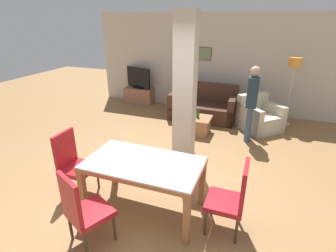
% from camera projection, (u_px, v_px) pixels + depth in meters
% --- Properties ---
extents(ground_plane, '(18.00, 18.00, 0.00)m').
position_uv_depth(ground_plane, '(145.00, 208.00, 3.82)').
color(ground_plane, olive).
extents(back_wall, '(7.20, 0.09, 2.70)m').
position_uv_depth(back_wall, '(215.00, 63.00, 7.40)').
color(back_wall, beige).
rests_on(back_wall, ground_plane).
extents(divider_pillar, '(0.38, 0.31, 2.70)m').
position_uv_depth(divider_pillar, '(185.00, 89.00, 4.77)').
color(divider_pillar, beige).
rests_on(divider_pillar, ground_plane).
extents(dining_table, '(1.58, 0.89, 0.77)m').
position_uv_depth(dining_table, '(144.00, 172.00, 3.58)').
color(dining_table, '#9F6640').
rests_on(dining_table, ground_plane).
extents(dining_chair_near_left, '(0.61, 0.61, 1.00)m').
position_uv_depth(dining_chair_near_left, '(82.00, 209.00, 3.02)').
color(dining_chair_near_left, '#A31820').
rests_on(dining_chair_near_left, ground_plane).
extents(dining_chair_head_right, '(0.46, 0.46, 1.00)m').
position_uv_depth(dining_chair_head_right, '(232.00, 197.00, 3.23)').
color(dining_chair_head_right, maroon).
rests_on(dining_chair_head_right, ground_plane).
extents(dining_chair_head_left, '(0.46, 0.46, 1.00)m').
position_uv_depth(dining_chair_head_left, '(73.00, 162.00, 4.00)').
color(dining_chair_head_left, maroon).
rests_on(dining_chair_head_left, ground_plane).
extents(sofa, '(1.72, 0.87, 0.92)m').
position_uv_depth(sofa, '(203.00, 107.00, 7.07)').
color(sofa, '#42271C').
rests_on(sofa, ground_plane).
extents(armchair, '(1.19, 1.19, 0.83)m').
position_uv_depth(armchair, '(259.00, 118.00, 6.40)').
color(armchair, beige).
rests_on(armchair, ground_plane).
extents(coffee_table, '(0.59, 0.57, 0.39)m').
position_uv_depth(coffee_table, '(198.00, 125.00, 6.21)').
color(coffee_table, '#A36A45').
rests_on(coffee_table, ground_plane).
extents(bottle, '(0.07, 0.07, 0.24)m').
position_uv_depth(bottle, '(198.00, 114.00, 6.11)').
color(bottle, '#194C23').
rests_on(bottle, coffee_table).
extents(tv_stand, '(0.91, 0.40, 0.49)m').
position_uv_depth(tv_stand, '(139.00, 96.00, 8.33)').
color(tv_stand, '#A2674C').
rests_on(tv_stand, ground_plane).
extents(tv_screen, '(0.89, 0.32, 0.64)m').
position_uv_depth(tv_screen, '(138.00, 78.00, 8.11)').
color(tv_screen, black).
rests_on(tv_screen, tv_stand).
extents(floor_lamp, '(0.30, 0.30, 1.69)m').
position_uv_depth(floor_lamp, '(294.00, 69.00, 6.26)').
color(floor_lamp, '#B7B7BC').
rests_on(floor_lamp, ground_plane).
extents(standing_person, '(0.23, 0.38, 1.65)m').
position_uv_depth(standing_person, '(252.00, 99.00, 5.57)').
color(standing_person, '#3A4C69').
rests_on(standing_person, ground_plane).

